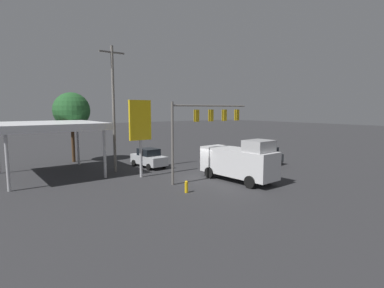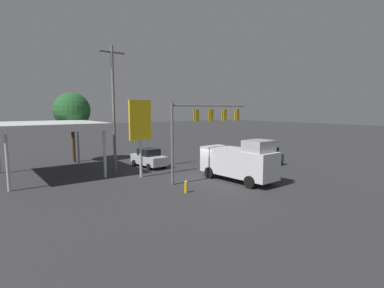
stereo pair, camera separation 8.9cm
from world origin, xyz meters
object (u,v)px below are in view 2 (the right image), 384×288
object	(u,v)px
utility_pole	(114,107)
delivery_truck	(239,161)
street_tree	(72,111)
sedan_waiting	(149,158)
price_sign	(140,124)
hatchback_crossing	(266,157)
traffic_signal_assembly	(205,121)
fire_hydrant	(186,187)

from	to	relation	value
utility_pole	delivery_truck	distance (m)	12.65
delivery_truck	street_tree	world-z (taller)	street_tree
sedan_waiting	street_tree	distance (m)	10.63
utility_pole	delivery_truck	world-z (taller)	utility_pole
price_sign	sedan_waiting	xyz separation A→B (m)	(-2.78, -3.63, -3.76)
street_tree	utility_pole	bearing A→B (deg)	101.14
sedan_waiting	price_sign	bearing A→B (deg)	-41.10
price_sign	hatchback_crossing	world-z (taller)	price_sign
utility_pole	hatchback_crossing	world-z (taller)	utility_pole
utility_pole	traffic_signal_assembly	bearing A→B (deg)	124.09
utility_pole	sedan_waiting	size ratio (longest dim) A/B	2.60
delivery_truck	street_tree	bearing A→B (deg)	-158.30
delivery_truck	traffic_signal_assembly	bearing A→B (deg)	-146.70
delivery_truck	hatchback_crossing	distance (m)	7.84
utility_pole	price_sign	world-z (taller)	utility_pole
sedan_waiting	fire_hydrant	xyz separation A→B (m)	(2.51, 10.03, -0.51)
utility_pole	sedan_waiting	world-z (taller)	utility_pole
hatchback_crossing	utility_pole	bearing A→B (deg)	-22.53
utility_pole	sedan_waiting	distance (m)	6.39
fire_hydrant	sedan_waiting	bearing A→B (deg)	-104.07
hatchback_crossing	fire_hydrant	xyz separation A→B (m)	(12.74, 3.18, -0.51)
delivery_truck	utility_pole	bearing A→B (deg)	-148.69
sedan_waiting	fire_hydrant	world-z (taller)	sedan_waiting
utility_pole	street_tree	world-z (taller)	utility_pole
hatchback_crossing	delivery_truck	bearing A→B (deg)	26.05
street_tree	fire_hydrant	bearing A→B (deg)	98.82
utility_pole	fire_hydrant	world-z (taller)	utility_pole
delivery_truck	fire_hydrant	xyz separation A→B (m)	(5.55, 0.14, -1.26)
price_sign	sedan_waiting	size ratio (longest dim) A/B	1.50
traffic_signal_assembly	street_tree	size ratio (longest dim) A/B	1.04
price_sign	delivery_truck	distance (m)	9.07
delivery_truck	hatchback_crossing	xyz separation A→B (m)	(-7.19, -3.05, -0.75)
sedan_waiting	delivery_truck	distance (m)	10.37
fire_hydrant	utility_pole	bearing A→B (deg)	-83.09
sedan_waiting	hatchback_crossing	world-z (taller)	hatchback_crossing
fire_hydrant	delivery_truck	bearing A→B (deg)	-178.58
utility_pole	delivery_truck	bearing A→B (deg)	124.76
price_sign	street_tree	size ratio (longest dim) A/B	0.86
street_tree	hatchback_crossing	bearing A→B (deg)	136.56
delivery_truck	fire_hydrant	size ratio (longest dim) A/B	7.87
delivery_truck	fire_hydrant	world-z (taller)	delivery_truck
sedan_waiting	hatchback_crossing	bearing A→B (deg)	52.60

